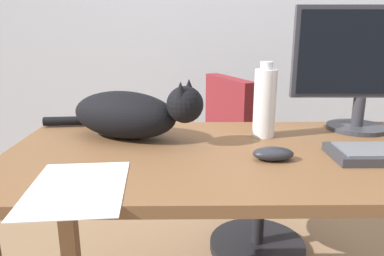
# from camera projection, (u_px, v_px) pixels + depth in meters

# --- Properties ---
(desk) EXTENTS (1.53, 0.68, 0.76)m
(desk) POSITION_uv_depth(u_px,v_px,m) (269.00, 186.00, 1.09)
(desk) COLOR brown
(desk) RESTS_ON ground_plane
(office_chair) EXTENTS (0.51, 0.49, 0.89)m
(office_chair) POSITION_uv_depth(u_px,v_px,m) (251.00, 182.00, 1.78)
(office_chair) COLOR black
(office_chair) RESTS_ON ground_plane
(monitor) EXTENTS (0.48, 0.20, 0.41)m
(monitor) POSITION_uv_depth(u_px,v_px,m) (364.00, 64.00, 1.22)
(monitor) COLOR #333338
(monitor) RESTS_ON desk
(cat) EXTENTS (0.56, 0.32, 0.20)m
(cat) POSITION_uv_depth(u_px,v_px,m) (130.00, 113.00, 1.16)
(cat) COLOR black
(cat) RESTS_ON desk
(computer_mouse) EXTENTS (0.11, 0.06, 0.04)m
(computer_mouse) POSITION_uv_depth(u_px,v_px,m) (273.00, 154.00, 0.98)
(computer_mouse) COLOR #232328
(computer_mouse) RESTS_ON desk
(paper_sheet) EXTENTS (0.23, 0.31, 0.00)m
(paper_sheet) POSITION_uv_depth(u_px,v_px,m) (77.00, 187.00, 0.81)
(paper_sheet) COLOR white
(paper_sheet) RESTS_ON desk
(water_bottle) EXTENTS (0.07, 0.07, 0.24)m
(water_bottle) POSITION_uv_depth(u_px,v_px,m) (265.00, 102.00, 1.18)
(water_bottle) COLOR silver
(water_bottle) RESTS_ON desk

